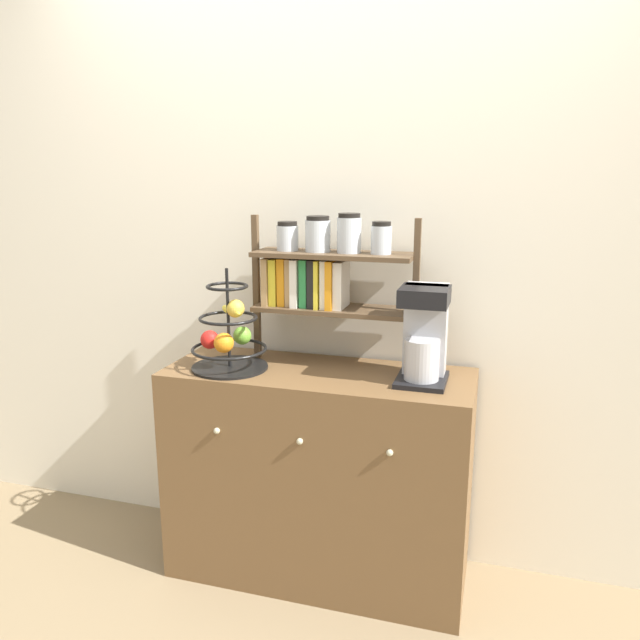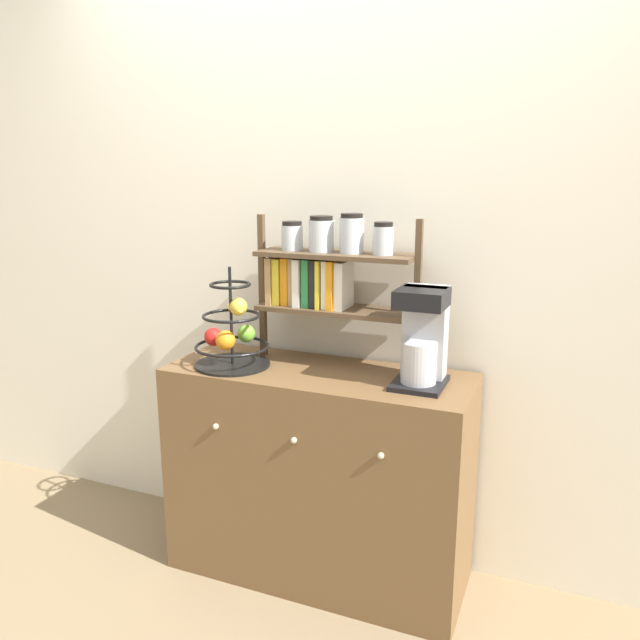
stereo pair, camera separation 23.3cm
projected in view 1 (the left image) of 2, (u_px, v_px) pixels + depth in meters
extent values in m
plane|color=#847051|center=(302.00, 604.00, 2.38)|extent=(12.00, 12.00, 0.00)
cube|color=silver|center=(337.00, 249.00, 2.53)|extent=(7.00, 0.05, 2.60)
cube|color=brown|center=(318.00, 474.00, 2.48)|extent=(1.18, 0.44, 0.86)
sphere|color=#B2AD8C|center=(217.00, 431.00, 2.30)|extent=(0.02, 0.02, 0.02)
sphere|color=#B2AD8C|center=(300.00, 441.00, 2.21)|extent=(0.02, 0.02, 0.02)
sphere|color=#B2AD8C|center=(390.00, 453.00, 2.12)|extent=(0.02, 0.02, 0.02)
cube|color=black|center=(422.00, 380.00, 2.26)|extent=(0.18, 0.22, 0.02)
cube|color=#B7B7BC|center=(426.00, 329.00, 2.27)|extent=(0.15, 0.09, 0.33)
cylinder|color=#B7B7BC|center=(422.00, 359.00, 2.22)|extent=(0.13, 0.13, 0.15)
cube|color=black|center=(425.00, 296.00, 2.18)|extent=(0.17, 0.18, 0.06)
cylinder|color=black|center=(230.00, 367.00, 2.42)|extent=(0.30, 0.30, 0.01)
cylinder|color=black|center=(228.00, 318.00, 2.37)|extent=(0.01, 0.01, 0.38)
torus|color=black|center=(229.00, 349.00, 2.40)|extent=(0.29, 0.29, 0.01)
torus|color=black|center=(228.00, 318.00, 2.37)|extent=(0.22, 0.22, 0.01)
torus|color=black|center=(227.00, 286.00, 2.34)|extent=(0.16, 0.16, 0.01)
sphere|color=red|center=(210.00, 340.00, 2.40)|extent=(0.07, 0.07, 0.07)
sphere|color=#6BAD33|center=(242.00, 336.00, 2.46)|extent=(0.07, 0.07, 0.07)
sphere|color=orange|center=(224.00, 343.00, 2.34)|extent=(0.08, 0.08, 0.08)
ellipsoid|color=yellow|center=(231.00, 311.00, 2.40)|extent=(0.14, 0.12, 0.04)
sphere|color=gold|center=(235.00, 309.00, 2.37)|extent=(0.07, 0.07, 0.07)
cube|color=brown|center=(256.00, 287.00, 2.51)|extent=(0.02, 0.02, 0.58)
cube|color=brown|center=(416.00, 296.00, 2.33)|extent=(0.02, 0.02, 0.58)
cube|color=brown|center=(333.00, 309.00, 2.44)|extent=(0.62, 0.20, 0.02)
cube|color=brown|center=(333.00, 255.00, 2.39)|extent=(0.62, 0.20, 0.02)
cube|color=tan|center=(271.00, 280.00, 2.48)|extent=(0.02, 0.15, 0.19)
cube|color=yellow|center=(277.00, 281.00, 2.48)|extent=(0.03, 0.13, 0.18)
cube|color=orange|center=(285.00, 281.00, 2.47)|extent=(0.03, 0.12, 0.19)
cube|color=tan|center=(292.00, 281.00, 2.46)|extent=(0.02, 0.12, 0.19)
cube|color=white|center=(299.00, 282.00, 2.45)|extent=(0.03, 0.15, 0.19)
cube|color=#2D8C47|center=(307.00, 282.00, 2.44)|extent=(0.03, 0.13, 0.19)
cube|color=black|center=(315.00, 282.00, 2.43)|extent=(0.03, 0.14, 0.19)
cube|color=yellow|center=(321.00, 283.00, 2.43)|extent=(0.02, 0.16, 0.19)
cube|color=white|center=(326.00, 283.00, 2.42)|extent=(0.02, 0.14, 0.19)
cube|color=orange|center=(333.00, 283.00, 2.41)|extent=(0.03, 0.16, 0.19)
cube|color=white|center=(341.00, 284.00, 2.40)|extent=(0.03, 0.14, 0.18)
cylinder|color=silver|center=(288.00, 238.00, 2.42)|extent=(0.09, 0.09, 0.10)
cylinder|color=black|center=(287.00, 224.00, 2.41)|extent=(0.08, 0.08, 0.02)
cylinder|color=silver|center=(318.00, 236.00, 2.39)|extent=(0.10, 0.10, 0.12)
cylinder|color=black|center=(318.00, 218.00, 2.37)|extent=(0.09, 0.09, 0.02)
cylinder|color=silver|center=(349.00, 235.00, 2.35)|extent=(0.09, 0.09, 0.13)
cylinder|color=black|center=(349.00, 215.00, 2.33)|extent=(0.08, 0.08, 0.02)
cylinder|color=silver|center=(381.00, 240.00, 2.32)|extent=(0.08, 0.08, 0.10)
cylinder|color=black|center=(382.00, 224.00, 2.31)|extent=(0.07, 0.07, 0.02)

